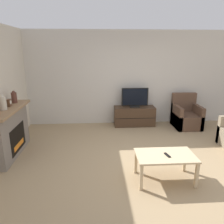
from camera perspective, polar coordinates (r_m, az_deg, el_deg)
ground_plane at (r=4.44m, az=9.37°, el=-13.30°), size 24.00×24.00×0.00m
wall_back at (r=6.49m, az=4.80°, el=8.75°), size 12.00×0.06×2.70m
fireplace at (r=5.02m, az=-25.36°, el=-4.65°), size 0.46×1.55×1.02m
mantel_vase_centre_left at (r=4.74m, az=-26.58°, el=2.12°), size 0.13×0.13×0.30m
mantel_vase_right at (r=5.27m, az=-24.21°, el=3.53°), size 0.12×0.12×0.27m
mantel_clock at (r=5.00m, az=-25.33°, el=2.19°), size 0.08×0.11×0.15m
tv_stand at (r=6.44m, az=5.85°, el=-1.08°), size 1.17×0.45×0.56m
tv at (r=6.31m, az=5.99°, el=3.60°), size 0.76×0.18×0.56m
armchair at (r=6.63m, az=18.79°, el=-1.16°), size 0.70×0.76×0.95m
coffee_table at (r=3.84m, az=13.73°, el=-11.62°), size 0.98×0.59×0.47m
remote at (r=3.78m, az=14.24°, el=-10.84°), size 0.08×0.16×0.02m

